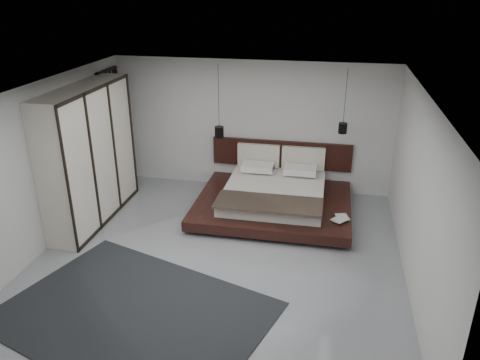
% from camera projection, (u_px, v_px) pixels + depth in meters
% --- Properties ---
extents(floor, '(6.00, 6.00, 0.00)m').
position_uv_depth(floor, '(219.00, 256.00, 7.90)').
color(floor, gray).
rests_on(floor, ground).
extents(ceiling, '(6.00, 6.00, 0.00)m').
position_uv_depth(ceiling, '(216.00, 91.00, 6.80)').
color(ceiling, white).
rests_on(ceiling, wall_back).
extents(wall_back, '(6.00, 0.00, 6.00)m').
position_uv_depth(wall_back, '(251.00, 126.00, 10.05)').
color(wall_back, silver).
rests_on(wall_back, floor).
extents(wall_front, '(6.00, 0.00, 6.00)m').
position_uv_depth(wall_front, '(146.00, 296.00, 4.64)').
color(wall_front, silver).
rests_on(wall_front, floor).
extents(wall_left, '(0.00, 6.00, 6.00)m').
position_uv_depth(wall_left, '(45.00, 166.00, 7.89)').
color(wall_left, silver).
rests_on(wall_left, floor).
extents(wall_right, '(0.00, 6.00, 6.00)m').
position_uv_depth(wall_right, '(418.00, 195.00, 6.81)').
color(wall_right, silver).
rests_on(wall_right, floor).
extents(lattice_screen, '(0.05, 0.90, 2.60)m').
position_uv_depth(lattice_screen, '(113.00, 130.00, 10.13)').
color(lattice_screen, black).
rests_on(lattice_screen, floor).
extents(bed, '(3.01, 2.49, 1.12)m').
position_uv_depth(bed, '(274.00, 196.00, 9.37)').
color(bed, black).
rests_on(bed, floor).
extents(book_lower, '(0.29, 0.34, 0.03)m').
position_uv_depth(book_lower, '(336.00, 218.00, 8.53)').
color(book_lower, '#99724C').
rests_on(book_lower, bed).
extents(book_upper, '(0.36, 0.38, 0.02)m').
position_uv_depth(book_upper, '(335.00, 217.00, 8.50)').
color(book_upper, '#99724C').
rests_on(book_upper, book_lower).
extents(pendant_left, '(0.19, 0.19, 1.50)m').
position_uv_depth(pendant_left, '(219.00, 132.00, 9.60)').
color(pendant_left, black).
rests_on(pendant_left, ceiling).
extents(pendant_right, '(0.17, 0.17, 1.26)m').
position_uv_depth(pendant_right, '(343.00, 128.00, 9.07)').
color(pendant_right, black).
rests_on(pendant_right, ceiling).
extents(wardrobe, '(0.62, 2.62, 2.57)m').
position_uv_depth(wardrobe, '(89.00, 155.00, 8.70)').
color(wardrobe, beige).
rests_on(wardrobe, floor).
extents(rug, '(4.20, 3.55, 0.02)m').
position_uv_depth(rug, '(134.00, 314.00, 6.51)').
color(rug, black).
rests_on(rug, floor).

